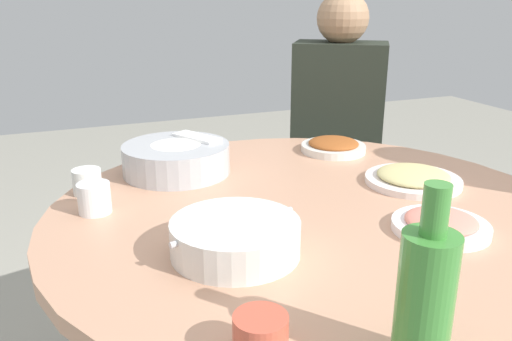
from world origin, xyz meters
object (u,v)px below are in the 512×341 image
tea_cup_far (94,198)px  dish_stirfry (333,146)px  rice_bowl (176,158)px  soup_bowl (235,238)px  tea_cup_side (87,182)px  stool_for_diner_left (332,239)px  tea_cup_near (261,336)px  dish_noodles (413,178)px  dish_shrimp (441,224)px  green_bottle (425,296)px  diner_left (338,112)px  round_dining_table (310,250)px

tea_cup_far → dish_stirfry: bearing=-73.4°
rice_bowl → tea_cup_far: bearing=130.4°
soup_bowl → dish_stirfry: soup_bowl is taller
tea_cup_side → stool_for_diner_left: bearing=-65.4°
tea_cup_near → dish_noodles: bearing=-52.3°
dish_stirfry → stool_for_diner_left: dish_stirfry is taller
dish_stirfry → tea_cup_near: bearing=144.7°
dish_stirfry → dish_shrimp: size_ratio=0.99×
green_bottle → tea_cup_far: green_bottle is taller
rice_bowl → diner_left: 0.81m
dish_shrimp → tea_cup_near: (-0.23, 0.50, 0.01)m
soup_bowl → tea_cup_near: size_ratio=3.45×
soup_bowl → dish_shrimp: 0.44m
green_bottle → tea_cup_side: 0.90m
tea_cup_side → diner_left: diner_left is taller
rice_bowl → dish_shrimp: size_ratio=1.45×
tea_cup_near → round_dining_table: bearing=-34.9°
dish_stirfry → green_bottle: size_ratio=0.78×
dish_stirfry → tea_cup_far: bearing=106.6°
soup_bowl → stool_for_diner_left: size_ratio=0.60×
soup_bowl → tea_cup_far: size_ratio=3.64×
rice_bowl → dish_noodles: bearing=-119.6°
soup_bowl → dish_noodles: 0.59m
rice_bowl → dish_shrimp: rice_bowl is taller
dish_stirfry → dish_shrimp: bearing=172.3°
round_dining_table → stool_for_diner_left: size_ratio=2.76×
green_bottle → diner_left: 1.40m
dish_stirfry → soup_bowl: bearing=135.7°
soup_bowl → dish_stirfry: size_ratio=1.33×
tea_cup_far → dish_shrimp: bearing=-119.2°
tea_cup_near → stool_for_diner_left: 1.51m
rice_bowl → green_bottle: (-0.90, -0.11, 0.06)m
dish_shrimp → tea_cup_side: (0.50, 0.67, 0.02)m
dish_noodles → green_bottle: (-0.58, 0.44, 0.09)m
rice_bowl → round_dining_table: bearing=-147.2°
rice_bowl → diner_left: bearing=-63.0°
rice_bowl → tea_cup_side: 0.25m
dish_stirfry → tea_cup_near: (-0.82, 0.58, 0.01)m
dish_shrimp → tea_cup_far: tea_cup_far is taller
dish_shrimp → tea_cup_far: size_ratio=2.75×
tea_cup_side → tea_cup_far: bearing=-177.8°
dish_noodles → diner_left: size_ratio=0.32×
dish_shrimp → tea_cup_near: 0.55m
round_dining_table → tea_cup_side: size_ratio=17.48×
round_dining_table → dish_shrimp: 0.31m
dish_noodles → tea_cup_side: bearing=73.3°
diner_left → tea_cup_near: bearing=145.6°
dish_stirfry → tea_cup_near: 1.00m
tea_cup_side → dish_noodles: bearing=-106.7°
soup_bowl → stool_for_diner_left: (0.88, -0.73, -0.54)m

